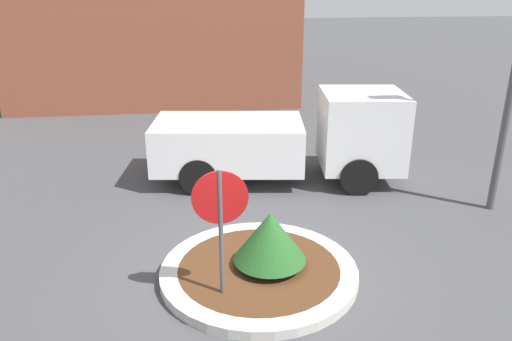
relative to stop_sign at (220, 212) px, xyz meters
name	(u,v)px	position (x,y,z in m)	size (l,w,h in m)	color
ground_plane	(259,276)	(0.66, 0.64, -1.55)	(120.00, 120.00, 0.00)	#474749
traffic_island	(259,271)	(0.66, 0.64, -1.47)	(3.35, 3.35, 0.17)	#BCB7AD
stop_sign	(220,212)	(0.00, 0.00, 0.00)	(0.83, 0.07, 2.22)	#4C4C51
island_shrub	(270,236)	(0.85, 0.68, -0.83)	(1.24, 1.24, 0.99)	brown
utility_truck	(288,138)	(1.95, 4.92, -0.46)	(6.23, 2.73, 2.22)	white
storefront_building	(155,20)	(-1.71, 15.11, 1.64)	(11.15, 6.07, 6.39)	brown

